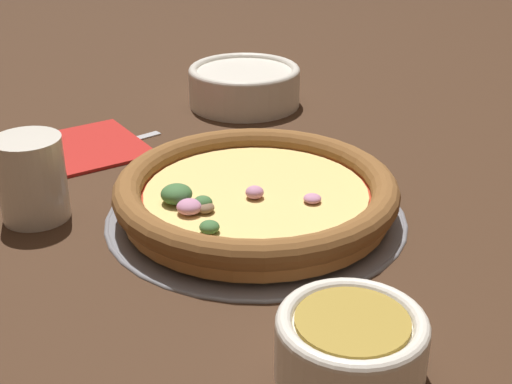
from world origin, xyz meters
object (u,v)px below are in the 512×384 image
Objects in this scene: pizza at (255,194)px; bowl_far at (244,84)px; drinking_cup at (32,178)px; fork at (94,150)px; pizza_tray at (256,214)px; bowl_near at (351,343)px; napkin at (85,146)px.

bowl_far reaches higher than pizza.
fork is at bearing 158.22° from drinking_cup.
drinking_cup is 0.18m from fork.
pizza_tray is 3.55× the size of drinking_cup.
bowl_near is 0.69× the size of fork.
drinking_cup is (-0.06, -0.22, 0.04)m from pizza_tray.
pizza is at bearing -68.86° from pizza_tray.
fork is (0.01, 0.01, -0.00)m from napkin.
pizza_tray is at bearing 35.75° from napkin.
napkin is at bearing -144.25° from pizza_tray.
bowl_far is at bearing 116.64° from napkin.
napkin is 1.15× the size of fork.
pizza is 0.26m from fork.
pizza_tray is 0.23m from drinking_cup.
pizza is at bearing -11.50° from bowl_far.
drinking_cup is at bearing -17.42° from napkin.
fork is at bearing -161.23° from bowl_near.
pizza_tray is 0.02m from pizza.
drinking_cup is 0.55× the size of fork.
pizza is 0.25m from bowl_near.
bowl_far is at bearing 168.50° from pizza.
bowl_near is at bearing 36.24° from drinking_cup.
napkin is (-0.23, -0.16, -0.02)m from pizza.
pizza is at bearing 75.54° from drinking_cup.
bowl_near is 0.49m from fork.
bowl_near is at bearing 1.58° from pizza.
pizza_tray is at bearing 111.14° from pizza.
bowl_far is at bearing -175.97° from fork.
pizza is 0.22m from drinking_cup.
pizza is 1.79× the size of bowl_far.
drinking_cup is (-0.06, -0.21, 0.02)m from pizza.
bowl_near is 0.60× the size of napkin.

